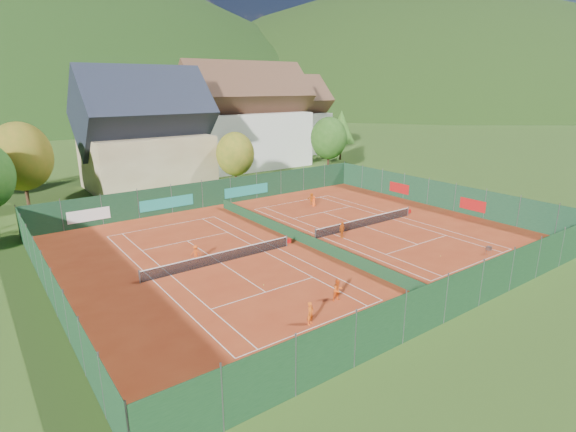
# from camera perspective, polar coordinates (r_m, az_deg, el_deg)

# --- Properties ---
(ground) EXTENTS (600.00, 600.00, 0.00)m
(ground) POSITION_cam_1_polar(r_m,az_deg,el_deg) (39.93, 1.70, -3.44)
(ground) COLOR #2C4C18
(ground) RESTS_ON ground
(clay_pad) EXTENTS (40.00, 32.00, 0.01)m
(clay_pad) POSITION_cam_1_polar(r_m,az_deg,el_deg) (39.92, 1.70, -3.40)
(clay_pad) COLOR #A43518
(clay_pad) RESTS_ON ground
(court_markings_left) EXTENTS (11.03, 23.83, 0.00)m
(court_markings_left) POSITION_cam_1_polar(r_m,az_deg,el_deg) (35.89, -8.51, -5.90)
(court_markings_left) COLOR white
(court_markings_left) RESTS_ON ground
(court_markings_right) EXTENTS (11.03, 23.83, 0.00)m
(court_markings_right) POSITION_cam_1_polar(r_m,az_deg,el_deg) (45.02, 9.77, -1.31)
(court_markings_right) COLOR white
(court_markings_right) RESTS_ON ground
(tennis_net_left) EXTENTS (13.30, 0.10, 1.02)m
(tennis_net_left) POSITION_cam_1_polar(r_m,az_deg,el_deg) (35.77, -8.32, -5.12)
(tennis_net_left) COLOR #59595B
(tennis_net_left) RESTS_ON ground
(tennis_net_right) EXTENTS (13.30, 0.10, 1.02)m
(tennis_net_right) POSITION_cam_1_polar(r_m,az_deg,el_deg) (44.98, 9.94, -0.68)
(tennis_net_right) COLOR #59595B
(tennis_net_right) RESTS_ON ground
(court_divider) EXTENTS (0.03, 28.80, 1.00)m
(court_divider) POSITION_cam_1_polar(r_m,az_deg,el_deg) (39.76, 1.70, -2.73)
(court_divider) COLOR #153A20
(court_divider) RESTS_ON ground
(fence_north) EXTENTS (40.00, 0.10, 3.00)m
(fence_north) POSITION_cam_1_polar(r_m,az_deg,el_deg) (52.34, -9.49, 2.85)
(fence_north) COLOR #12331D
(fence_north) RESTS_ON ground
(fence_south) EXTENTS (40.00, 0.04, 3.00)m
(fence_south) POSITION_cam_1_polar(r_m,az_deg,el_deg) (29.38, 21.45, -8.96)
(fence_south) COLOR #14381B
(fence_south) RESTS_ON ground
(fence_west) EXTENTS (0.04, 32.00, 3.00)m
(fence_west) POSITION_cam_1_polar(r_m,az_deg,el_deg) (32.12, -28.05, -7.62)
(fence_west) COLOR #14381E
(fence_west) RESTS_ON ground
(fence_east) EXTENTS (0.09, 32.00, 3.00)m
(fence_east) POSITION_cam_1_polar(r_m,az_deg,el_deg) (53.69, 18.82, 2.55)
(fence_east) COLOR #163D25
(fence_east) RESTS_ON ground
(chalet) EXTENTS (16.20, 12.00, 16.00)m
(chalet) POSITION_cam_1_polar(r_m,az_deg,el_deg) (63.30, -17.65, 9.38)
(chalet) COLOR beige
(chalet) RESTS_ON ground
(hotel_block_a) EXTENTS (21.60, 11.00, 17.25)m
(hotel_block_a) POSITION_cam_1_polar(r_m,az_deg,el_deg) (76.64, -5.45, 11.72)
(hotel_block_a) COLOR silver
(hotel_block_a) RESTS_ON ground
(hotel_block_b) EXTENTS (17.28, 10.00, 15.50)m
(hotel_block_b) POSITION_cam_1_polar(r_m,az_deg,el_deg) (91.04, -0.34, 12.03)
(hotel_block_b) COLOR silver
(hotel_block_b) RESTS_ON ground
(tree_west_mid) EXTENTS (6.44, 6.44, 9.78)m
(tree_west_mid) POSITION_cam_1_polar(r_m,az_deg,el_deg) (56.36, -30.82, 6.50)
(tree_west_mid) COLOR #472A19
(tree_west_mid) RESTS_ON ground
(tree_center) EXTENTS (5.01, 5.01, 7.60)m
(tree_center) POSITION_cam_1_polar(r_m,az_deg,el_deg) (59.91, -6.72, 7.82)
(tree_center) COLOR #4D2F1B
(tree_center) RESTS_ON ground
(tree_east_front) EXTENTS (5.72, 5.72, 8.69)m
(tree_east_front) POSITION_cam_1_polar(r_m,az_deg,el_deg) (71.83, 5.20, 9.82)
(tree_east_front) COLOR #432718
(tree_east_front) RESTS_ON ground
(tree_east_mid) EXTENTS (5.04, 5.04, 9.00)m
(tree_east_mid) POSITION_cam_1_polar(r_m,az_deg,el_deg) (84.34, 6.78, 11.20)
(tree_east_mid) COLOR #48321A
(tree_east_mid) RESTS_ON ground
(tree_east_back) EXTENTS (7.15, 7.15, 10.86)m
(tree_east_back) POSITION_cam_1_polar(r_m,az_deg,el_deg) (85.47, -0.96, 11.83)
(tree_east_back) COLOR #4B351A
(tree_east_back) RESTS_ON ground
(mountain_backdrop) EXTENTS (820.00, 530.00, 242.00)m
(mountain_backdrop) POSITION_cam_1_polar(r_m,az_deg,el_deg) (273.35, -24.57, 3.67)
(mountain_backdrop) COLOR black
(mountain_backdrop) RESTS_ON ground
(ball_hopper) EXTENTS (0.34, 0.34, 0.80)m
(ball_hopper) POSITION_cam_1_polar(r_m,az_deg,el_deg) (40.51, 24.16, -3.77)
(ball_hopper) COLOR slate
(ball_hopper) RESTS_ON ground
(loose_ball_0) EXTENTS (0.07, 0.07, 0.07)m
(loose_ball_0) POSITION_cam_1_polar(r_m,az_deg,el_deg) (31.80, -3.12, -8.72)
(loose_ball_0) COLOR #CCD833
(loose_ball_0) RESTS_ON ground
(loose_ball_1) EXTENTS (0.07, 0.07, 0.07)m
(loose_ball_1) POSITION_cam_1_polar(r_m,az_deg,el_deg) (38.85, 18.81, -4.84)
(loose_ball_1) COLOR #CCD833
(loose_ball_1) RESTS_ON ground
(loose_ball_2) EXTENTS (0.07, 0.07, 0.07)m
(loose_ball_2) POSITION_cam_1_polar(r_m,az_deg,el_deg) (46.56, -0.43, -0.45)
(loose_ball_2) COLOR #CCD833
(loose_ball_2) RESTS_ON ground
(loose_ball_3) EXTENTS (0.07, 0.07, 0.07)m
(loose_ball_3) POSITION_cam_1_polar(r_m,az_deg,el_deg) (46.84, -9.78, -0.59)
(loose_ball_3) COLOR #CCD833
(loose_ball_3) RESTS_ON ground
(loose_ball_4) EXTENTS (0.07, 0.07, 0.07)m
(loose_ball_4) POSITION_cam_1_polar(r_m,az_deg,el_deg) (44.77, 10.05, -1.40)
(loose_ball_4) COLOR #CCD833
(loose_ball_4) RESTS_ON ground
(player_left_near) EXTENTS (0.60, 0.50, 1.42)m
(player_left_near) POSITION_cam_1_polar(r_m,az_deg,el_deg) (26.74, 2.86, -12.24)
(player_left_near) COLOR #E15A14
(player_left_near) RESTS_ON ground
(player_left_mid) EXTENTS (0.75, 0.60, 1.47)m
(player_left_mid) POSITION_cam_1_polar(r_m,az_deg,el_deg) (29.57, 6.35, -9.32)
(player_left_mid) COLOR #E25414
(player_left_mid) RESTS_ON ground
(player_left_far) EXTENTS (0.91, 0.64, 1.28)m
(player_left_far) POSITION_cam_1_polar(r_m,az_deg,el_deg) (36.57, -11.65, -4.58)
(player_left_far) COLOR #D74913
(player_left_far) RESTS_ON ground
(player_right_near) EXTENTS (0.97, 0.62, 1.55)m
(player_right_near) POSITION_cam_1_polar(r_m,az_deg,el_deg) (41.26, 6.88, -1.73)
(player_right_near) COLOR #CB5712
(player_right_near) RESTS_ON ground
(player_right_far_a) EXTENTS (0.72, 0.64, 1.23)m
(player_right_far_a) POSITION_cam_1_polar(r_m,az_deg,el_deg) (51.66, 3.31, 1.89)
(player_right_far_a) COLOR #FE5416
(player_right_far_a) RESTS_ON ground
(player_right_far_b) EXTENTS (1.28, 0.48, 1.36)m
(player_right_far_b) POSITION_cam_1_polar(r_m,az_deg,el_deg) (52.56, 3.01, 2.22)
(player_right_far_b) COLOR orange
(player_right_far_b) RESTS_ON ground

